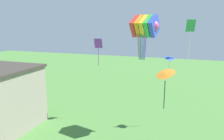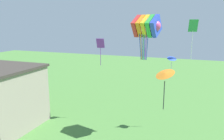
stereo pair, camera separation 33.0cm
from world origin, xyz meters
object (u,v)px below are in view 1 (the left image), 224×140
Objects in this scene: kite_green_diamond at (190,31)px; kite_blue_delta at (170,59)px; kite_orange_delta at (165,74)px; kite_rainbow_parafoil at (145,26)px; kite_purple_streamer at (98,46)px.

kite_blue_delta is (-1.62, -0.67, -2.56)m from kite_green_diamond.
kite_blue_delta is at bearing 93.16° from kite_orange_delta.
kite_rainbow_parafoil reaches higher than kite_blue_delta.
kite_green_diamond is (3.69, 2.33, -0.41)m from kite_rainbow_parafoil.
kite_green_diamond is 1.30× the size of kite_purple_streamer.
kite_rainbow_parafoil reaches higher than kite_green_diamond.
kite_purple_streamer is 11.04m from kite_orange_delta.
kite_orange_delta is (7.39, -8.18, -0.55)m from kite_purple_streamer.
kite_orange_delta is at bearing -97.08° from kite_green_diamond.
kite_purple_streamer is 1.31× the size of kite_blue_delta.
kite_orange_delta is (2.54, -6.92, -2.52)m from kite_rainbow_parafoil.
kite_blue_delta is (-0.47, 8.58, -0.45)m from kite_orange_delta.
kite_purple_streamer is at bearing -176.68° from kite_blue_delta.
kite_purple_streamer is at bearing 132.07° from kite_orange_delta.
kite_purple_streamer is at bearing -172.88° from kite_green_diamond.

